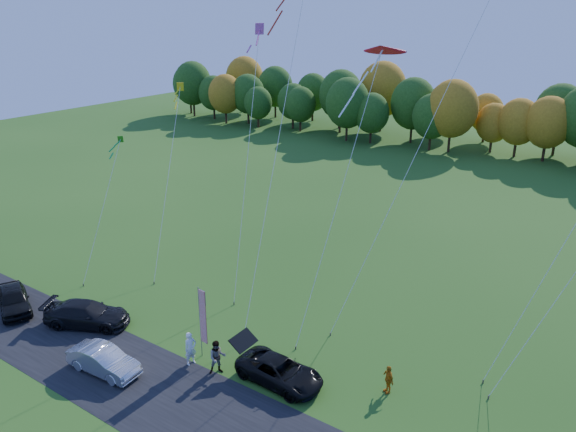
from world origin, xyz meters
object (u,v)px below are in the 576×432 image
Objects in this scene: person_east at (388,379)px; feather_flag at (202,316)px; black_suv at (280,371)px; silver_sedan at (104,360)px.

feather_flag is at bearing -127.29° from person_east.
person_east is 0.36× the size of feather_flag.
black_suv is at bearing -118.21° from person_east.
feather_flag is at bearing 98.83° from black_suv.
black_suv is at bearing -65.88° from silver_sedan.
person_east is (13.51, 7.23, 0.07)m from silver_sedan.
silver_sedan is 5.82m from feather_flag.
feather_flag reaches higher than black_suv.
black_suv is 3.09× the size of person_east.
person_east is (5.08, 2.52, 0.11)m from black_suv.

